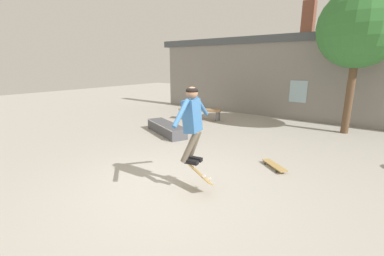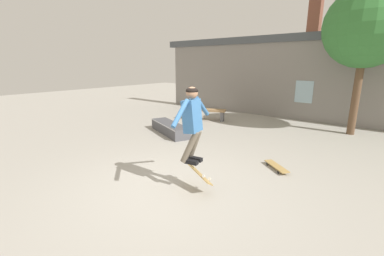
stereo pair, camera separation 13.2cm
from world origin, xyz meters
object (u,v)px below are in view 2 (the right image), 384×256
at_px(park_bench, 204,112).
at_px(skate_ledge, 170,128).
at_px(tree_right, 367,27).
at_px(skateboard_flipping, 197,171).
at_px(skater, 192,119).
at_px(skateboard_resting, 277,166).

relative_size(park_bench, skate_ledge, 0.87).
height_order(tree_right, skate_ledge, tree_right).
bearing_deg(skateboard_flipping, skate_ledge, 153.64).
relative_size(tree_right, skateboard_flipping, 6.43).
bearing_deg(skater, tree_right, 65.65).
bearing_deg(skater, skateboard_resting, 56.07).
relative_size(tree_right, skate_ledge, 2.24).
xyz_separation_m(skater, skateboard_resting, (0.89, 1.96, -1.31)).
relative_size(tree_right, skateboard_resting, 6.47).
bearing_deg(tree_right, park_bench, -166.27).
height_order(park_bench, skateboard_flipping, skateboard_flipping).
bearing_deg(skateboard_resting, skater, -76.62).
height_order(skateboard_flipping, skateboard_resting, skateboard_flipping).
height_order(skater, skateboard_flipping, skater).
height_order(skater, skateboard_resting, skater).
height_order(park_bench, skate_ledge, park_bench).
distance_m(park_bench, skate_ledge, 2.56).
xyz_separation_m(skate_ledge, skater, (3.15, -2.68, 1.21)).
bearing_deg(park_bench, skateboard_flipping, -76.39).
bearing_deg(tree_right, skateboard_flipping, -104.36).
height_order(skate_ledge, skateboard_flipping, skateboard_flipping).
distance_m(skater, skateboard_resting, 2.53).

